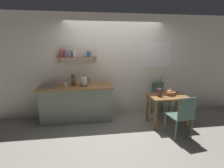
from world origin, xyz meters
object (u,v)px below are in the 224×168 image
object	(u,v)px
dining_chair_near	(182,115)
electric_kettle	(84,81)
twig_vase	(159,92)
knife_block	(73,81)
dining_chair_far	(159,97)
dining_table	(168,101)
fruit_bowl	(170,93)
coffee_mug_by_sink	(65,85)

from	to	relation	value
dining_chair_near	electric_kettle	world-z (taller)	electric_kettle
twig_vase	knife_block	distance (m)	2.11
dining_chair_far	twig_vase	distance (m)	0.76
dining_chair_near	dining_table	bearing A→B (deg)	89.20
dining_chair_near	fruit_bowl	world-z (taller)	dining_chair_near
fruit_bowl	coffee_mug_by_sink	size ratio (longest dim) A/B	2.03
coffee_mug_by_sink	dining_chair_far	bearing A→B (deg)	3.12
fruit_bowl	electric_kettle	world-z (taller)	electric_kettle
coffee_mug_by_sink	electric_kettle	bearing A→B (deg)	5.38
dining_table	dining_chair_near	size ratio (longest dim) A/B	0.98
knife_block	electric_kettle	bearing A→B (deg)	-14.65
electric_kettle	knife_block	bearing A→B (deg)	165.35
dining_table	dining_chair_far	distance (m)	0.61
dining_chair_near	dining_chair_far	size ratio (longest dim) A/B	1.02
dining_chair_near	electric_kettle	size ratio (longest dim) A/B	3.49
twig_vase	electric_kettle	distance (m)	1.84
fruit_bowl	dining_chair_far	bearing A→B (deg)	90.83
dining_table	fruit_bowl	size ratio (longest dim) A/B	3.80
dining_table	dining_chair_far	size ratio (longest dim) A/B	1.00
knife_block	coffee_mug_by_sink	xyz separation A→B (m)	(-0.19, -0.11, -0.07)
fruit_bowl	electric_kettle	bearing A→B (deg)	167.10
dining_table	dining_chair_near	distance (m)	0.65
dining_chair_far	dining_chair_near	bearing A→B (deg)	-93.04
fruit_bowl	knife_block	world-z (taller)	knife_block
knife_block	coffee_mug_by_sink	distance (m)	0.23
dining_chair_near	dining_chair_far	distance (m)	1.24
twig_vase	coffee_mug_by_sink	distance (m)	2.26
dining_table	electric_kettle	size ratio (longest dim) A/B	3.42
dining_chair_far	fruit_bowl	bearing A→B (deg)	-89.17
dining_chair_far	fruit_bowl	world-z (taller)	dining_chair_far
dining_table	knife_block	world-z (taller)	knife_block
dining_chair_far	fruit_bowl	distance (m)	0.63
fruit_bowl	twig_vase	xyz separation A→B (m)	(-0.30, -0.06, 0.04)
dining_chair_far	electric_kettle	xyz separation A→B (m)	(-2.04, -0.09, 0.53)
dining_table	dining_chair_near	world-z (taller)	dining_chair_near
dining_table	knife_block	bearing A→B (deg)	165.70
twig_vase	dining_chair_far	bearing A→B (deg)	65.01
dining_chair_near	coffee_mug_by_sink	xyz separation A→B (m)	(-2.43, 1.11, 0.44)
electric_kettle	coffee_mug_by_sink	xyz separation A→B (m)	(-0.45, -0.04, -0.07)
electric_kettle	knife_block	world-z (taller)	knife_block
fruit_bowl	knife_block	xyz separation A→B (m)	(-2.31, 0.54, 0.24)
dining_chair_far	electric_kettle	bearing A→B (deg)	-177.38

